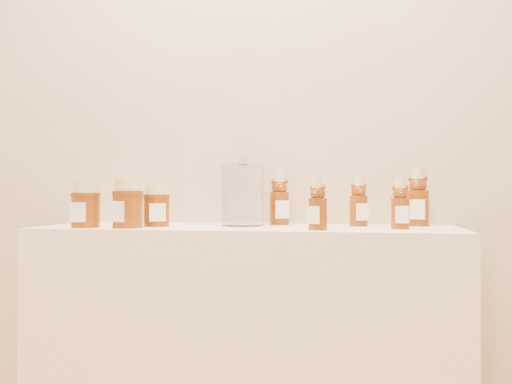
% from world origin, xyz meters
% --- Properties ---
extents(wall_back, '(3.50, 0.02, 2.70)m').
position_xyz_m(wall_back, '(0.00, 1.75, 1.35)').
color(wall_back, tan).
rests_on(wall_back, ground).
extents(display_table, '(1.20, 0.40, 0.90)m').
position_xyz_m(display_table, '(0.00, 1.55, 0.45)').
color(display_table, beige).
rests_on(display_table, ground).
extents(bear_bottle_back_left, '(0.08, 0.08, 0.19)m').
position_xyz_m(bear_bottle_back_left, '(0.08, 1.68, 0.99)').
color(bear_bottle_back_left, '#5D2507').
rests_on(bear_bottle_back_left, display_table).
extents(bear_bottle_back_mid, '(0.07, 0.07, 0.17)m').
position_xyz_m(bear_bottle_back_mid, '(0.32, 1.63, 0.98)').
color(bear_bottle_back_mid, '#5D2507').
rests_on(bear_bottle_back_mid, display_table).
extents(bear_bottle_back_right, '(0.08, 0.08, 0.20)m').
position_xyz_m(bear_bottle_back_right, '(0.49, 1.68, 1.00)').
color(bear_bottle_back_right, '#5D2507').
rests_on(bear_bottle_back_right, display_table).
extents(bear_bottle_front_left, '(0.07, 0.07, 0.16)m').
position_xyz_m(bear_bottle_front_left, '(0.21, 1.44, 0.98)').
color(bear_bottle_front_left, '#5D2507').
rests_on(bear_bottle_front_left, display_table).
extents(bear_bottle_front_right, '(0.06, 0.06, 0.15)m').
position_xyz_m(bear_bottle_front_right, '(0.43, 1.52, 0.98)').
color(bear_bottle_front_right, '#5D2507').
rests_on(bear_bottle_front_right, display_table).
extents(honey_jar_left, '(0.09, 0.09, 0.13)m').
position_xyz_m(honey_jar_left, '(-0.44, 1.43, 0.96)').
color(honey_jar_left, '#5D2507').
rests_on(honey_jar_left, display_table).
extents(honey_jar_back, '(0.10, 0.10, 0.12)m').
position_xyz_m(honey_jar_back, '(-0.26, 1.52, 0.96)').
color(honey_jar_back, '#5D2507').
rests_on(honey_jar_back, display_table).
extents(honey_jar_front, '(0.11, 0.11, 0.14)m').
position_xyz_m(honey_jar_front, '(-0.32, 1.43, 0.97)').
color(honey_jar_front, '#5D2507').
rests_on(honey_jar_front, display_table).
extents(glass_canister, '(0.16, 0.16, 0.20)m').
position_xyz_m(glass_canister, '(-0.02, 1.59, 1.00)').
color(glass_canister, white).
rests_on(glass_canister, display_table).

